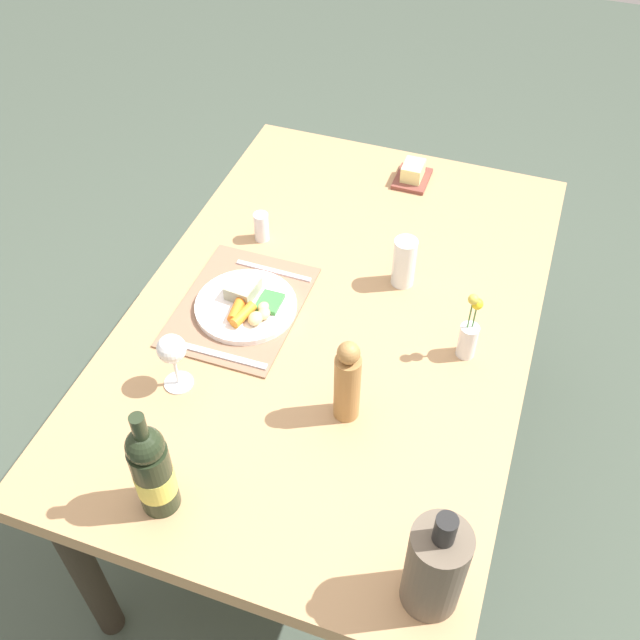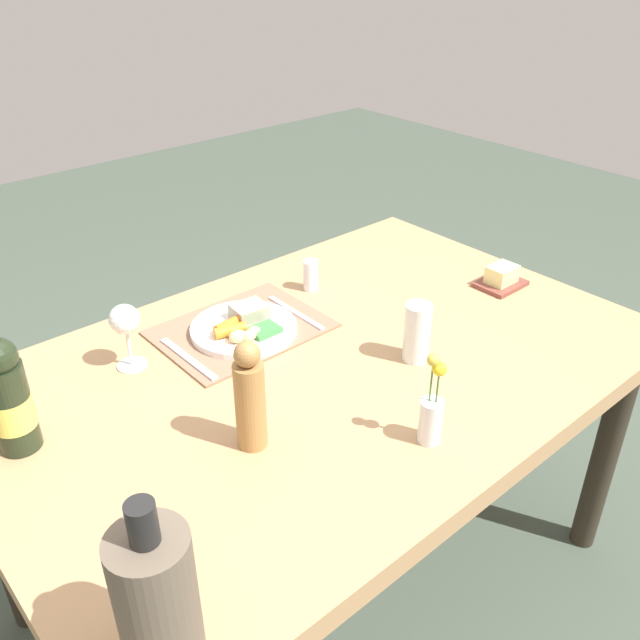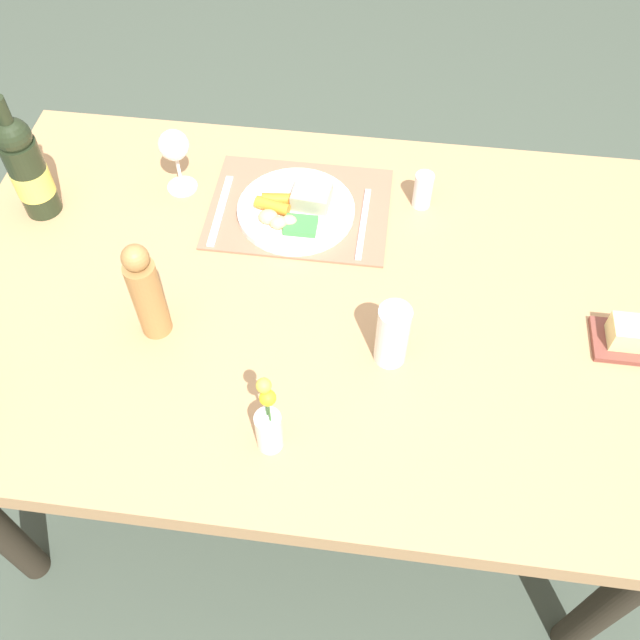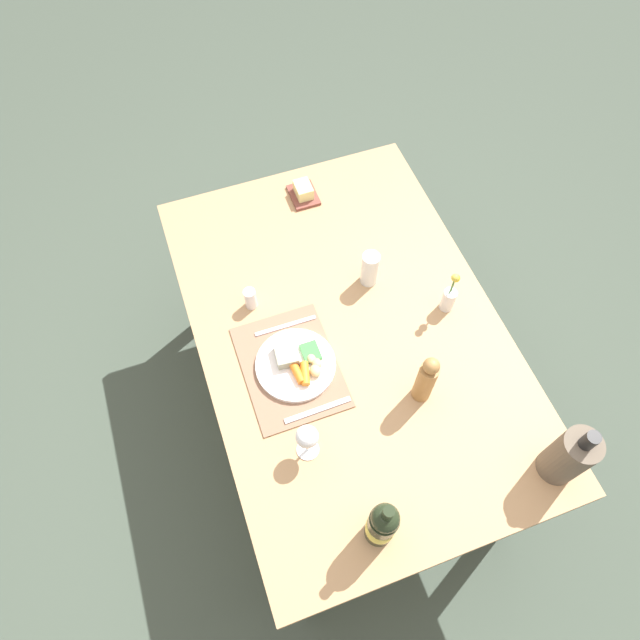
{
  "view_description": "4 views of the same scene",
  "coord_description": "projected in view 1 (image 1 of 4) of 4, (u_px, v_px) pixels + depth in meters",
  "views": [
    {
      "loc": [
        1.24,
        0.4,
        2.08
      ],
      "look_at": [
        0.09,
        -0.01,
        0.8
      ],
      "focal_mm": 41.32,
      "sensor_mm": 36.0,
      "label": 1
    },
    {
      "loc": [
        0.85,
        0.96,
        1.6
      ],
      "look_at": [
        -0.08,
        -0.09,
        0.77
      ],
      "focal_mm": 37.82,
      "sensor_mm": 36.0,
      "label": 2
    },
    {
      "loc": [
        -0.13,
        0.87,
        1.84
      ],
      "look_at": [
        -0.03,
        0.09,
        0.78
      ],
      "focal_mm": 38.86,
      "sensor_mm": 36.0,
      "label": 3
    },
    {
      "loc": [
        0.82,
        -0.4,
        2.4
      ],
      "look_at": [
        -0.04,
        -0.09,
        0.79
      ],
      "focal_mm": 31.73,
      "sensor_mm": 36.0,
      "label": 4
    }
  ],
  "objects": [
    {
      "name": "dinner_plate",
      "position": [
        247.0,
        304.0,
        1.86
      ],
      "size": [
        0.26,
        0.26,
        0.05
      ],
      "color": "white",
      "rests_on": "placemat"
    },
    {
      "name": "fork",
      "position": [
        274.0,
        271.0,
        1.96
      ],
      "size": [
        0.02,
        0.21,
        0.0
      ],
      "primitive_type": "cube",
      "rotation": [
        0.0,
        0.0,
        -0.01
      ],
      "color": "silver",
      "rests_on": "placemat"
    },
    {
      "name": "knife",
      "position": [
        225.0,
        356.0,
        1.76
      ],
      "size": [
        0.02,
        0.22,
        0.0
      ],
      "primitive_type": "cube",
      "rotation": [
        0.0,
        0.0,
        0.01
      ],
      "color": "silver",
      "rests_on": "placemat"
    },
    {
      "name": "cooler_bottle",
      "position": [
        436.0,
        567.0,
        1.28
      ],
      "size": [
        0.11,
        0.11,
        0.28
      ],
      "color": "brown",
      "rests_on": "dining_table"
    },
    {
      "name": "wine_glass",
      "position": [
        172.0,
        351.0,
        1.63
      ],
      "size": [
        0.07,
        0.07,
        0.16
      ],
      "color": "white",
      "rests_on": "dining_table"
    },
    {
      "name": "ground_plane",
      "position": [
        331.0,
        469.0,
        2.4
      ],
      "size": [
        8.0,
        8.0,
        0.0
      ],
      "primitive_type": "plane",
      "color": "#404C40"
    },
    {
      "name": "placemat",
      "position": [
        240.0,
        306.0,
        1.88
      ],
      "size": [
        0.4,
        0.3,
        0.01
      ],
      "primitive_type": "cube",
      "color": "#8B664E",
      "rests_on": "dining_table"
    },
    {
      "name": "dining_table",
      "position": [
        333.0,
        333.0,
        1.93
      ],
      "size": [
        1.51,
        0.99,
        0.74
      ],
      "color": "tan",
      "rests_on": "ground_plane"
    },
    {
      "name": "wine_bottle",
      "position": [
        152.0,
        470.0,
        1.41
      ],
      "size": [
        0.08,
        0.08,
        0.29
      ],
      "color": "black",
      "rests_on": "dining_table"
    },
    {
      "name": "pepper_mill",
      "position": [
        347.0,
        382.0,
        1.57
      ],
      "size": [
        0.06,
        0.06,
        0.23
      ],
      "color": "#A27540",
      "rests_on": "dining_table"
    },
    {
      "name": "water_tumbler",
      "position": [
        404.0,
        265.0,
        1.9
      ],
      "size": [
        0.06,
        0.06,
        0.14
      ],
      "color": "silver",
      "rests_on": "dining_table"
    },
    {
      "name": "butter_dish",
      "position": [
        413.0,
        174.0,
        2.24
      ],
      "size": [
        0.13,
        0.1,
        0.06
      ],
      "color": "brown",
      "rests_on": "dining_table"
    },
    {
      "name": "flower_vase",
      "position": [
        469.0,
        335.0,
        1.72
      ],
      "size": [
        0.05,
        0.05,
        0.2
      ],
      "color": "silver",
      "rests_on": "dining_table"
    },
    {
      "name": "salt_shaker",
      "position": [
        261.0,
        227.0,
        2.03
      ],
      "size": [
        0.04,
        0.04,
        0.09
      ],
      "primitive_type": "cylinder",
      "color": "white",
      "rests_on": "dining_table"
    }
  ]
}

